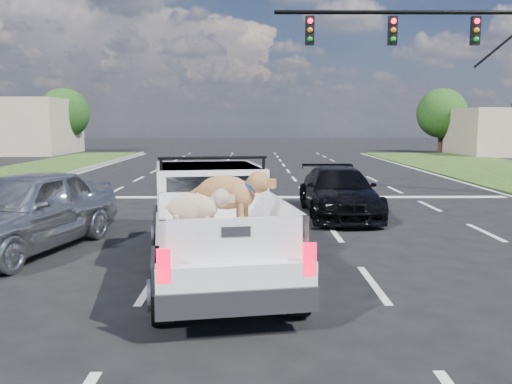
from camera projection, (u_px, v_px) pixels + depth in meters
ground at (262, 285)px, 8.50m from camera, size 160.00×160.00×0.00m
road_markings at (258, 214)px, 15.01m from camera, size 17.75×60.00×0.01m
traffic_signal at (468, 57)px, 18.37m from camera, size 9.11×0.31×7.00m
building_left at (7, 127)px, 43.76m from camera, size 10.00×8.00×4.40m
tree_far_c at (64, 113)px, 45.64m from camera, size 4.20×4.20×5.40m
tree_far_d at (442, 113)px, 45.90m from camera, size 4.20×4.20×5.40m
pickup_truck at (213, 220)px, 8.93m from camera, size 2.75×5.54×1.98m
silver_sedan at (24, 210)px, 10.67m from camera, size 3.01×5.08×1.62m
black_coupe at (339, 192)px, 14.68m from camera, size 1.89×4.54×1.31m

